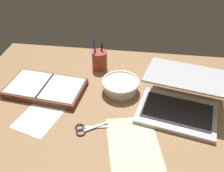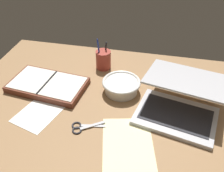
% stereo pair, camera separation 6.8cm
% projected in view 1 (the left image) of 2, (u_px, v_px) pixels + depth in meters
% --- Properties ---
extents(desk_top, '(1.40, 1.00, 0.02)m').
position_uv_depth(desk_top, '(114.00, 110.00, 1.09)').
color(desk_top, '#936D47').
rests_on(desk_top, ground).
extents(laptop, '(0.38, 0.39, 0.15)m').
position_uv_depth(laptop, '(180.00, 100.00, 1.05)').
color(laptop, '#B7B7BC').
rests_on(laptop, desk_top).
extents(bowl, '(0.18, 0.18, 0.06)m').
position_uv_depth(bowl, '(120.00, 85.00, 1.16)').
color(bowl, silver).
rests_on(bowl, desk_top).
extents(pen_cup, '(0.08, 0.08, 0.17)m').
position_uv_depth(pen_cup, '(100.00, 60.00, 1.30)').
color(pen_cup, '#9E382D').
rests_on(pen_cup, desk_top).
extents(planner, '(0.37, 0.24, 0.03)m').
position_uv_depth(planner, '(46.00, 88.00, 1.17)').
color(planner, brown).
rests_on(planner, desk_top).
extents(scissors, '(0.14, 0.09, 0.01)m').
position_uv_depth(scissors, '(84.00, 129.00, 0.98)').
color(scissors, '#B7B7BC').
rests_on(scissors, desk_top).
extents(paper_sheet_front, '(0.24, 0.31, 0.00)m').
position_uv_depth(paper_sheet_front, '(133.00, 144.00, 0.93)').
color(paper_sheet_front, '#F4EFB2').
rests_on(paper_sheet_front, desk_top).
extents(paper_sheet_beside_planner, '(0.22, 0.27, 0.00)m').
position_uv_depth(paper_sheet_beside_planner, '(43.00, 114.00, 1.06)').
color(paper_sheet_beside_planner, white).
rests_on(paper_sheet_beside_planner, desk_top).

